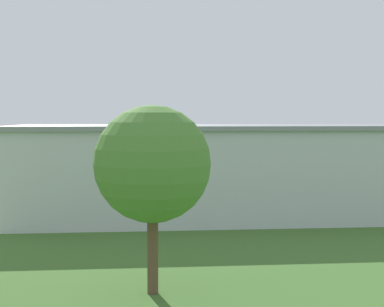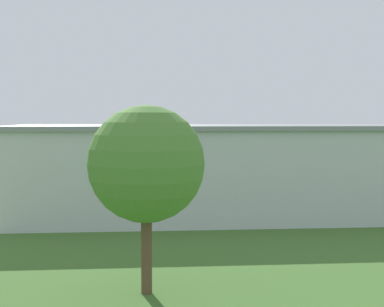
{
  "view_description": "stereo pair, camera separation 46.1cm",
  "coord_description": "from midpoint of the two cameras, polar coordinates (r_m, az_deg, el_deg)",
  "views": [
    {
      "loc": [
        8.54,
        86.21,
        8.22
      ],
      "look_at": [
        0.88,
        10.01,
        3.74
      ],
      "focal_mm": 58.27,
      "sensor_mm": 36.0,
      "label": 1
    },
    {
      "loc": [
        8.08,
        86.25,
        8.22
      ],
      "look_at": [
        0.88,
        10.01,
        3.74
      ],
      "focal_mm": 58.27,
      "sensor_mm": 36.0,
      "label": 2
    }
  ],
  "objects": [
    {
      "name": "ground_plane",
      "position": [
        87.02,
        -0.24,
        -2.07
      ],
      "size": [
        400.0,
        400.0,
        0.0
      ],
      "primitive_type": "plane",
      "color": "#3D6628"
    },
    {
      "name": "hangar",
      "position": [
        52.82,
        4.32,
        -1.48
      ],
      "size": [
        38.01,
        15.33,
        7.56
      ],
      "color": "silver",
      "rests_on": "ground_plane"
    },
    {
      "name": "car_grey",
      "position": [
        67.26,
        -12.43,
        -3.02
      ],
      "size": [
        2.13,
        4.65,
        1.66
      ],
      "color": "slate",
      "rests_on": "ground_plane"
    },
    {
      "name": "tree_near_perimeter_road",
      "position": [
        28.77,
        -4.1,
        -1.01
      ],
      "size": [
        5.45,
        5.45,
        8.79
      ],
      "color": "brown",
      "rests_on": "ground_plane"
    },
    {
      "name": "person_by_parked_cars",
      "position": [
        74.04,
        11.25,
        -2.45
      ],
      "size": [
        0.53,
        0.53,
        1.66
      ],
      "color": "#72338C",
      "rests_on": "ground_plane"
    },
    {
      "name": "biplane",
      "position": [
        85.37,
        -1.58,
        1.58
      ],
      "size": [
        8.01,
        7.15,
        3.6
      ],
      "color": "#B21E1E"
    },
    {
      "name": "person_crossing_taxiway",
      "position": [
        76.77,
        16.7,
        -2.32
      ],
      "size": [
        0.49,
        0.49,
        1.66
      ],
      "color": "#33723F",
      "rests_on": "ground_plane"
    }
  ]
}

